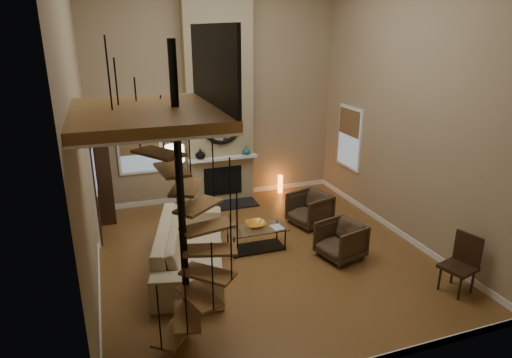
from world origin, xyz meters
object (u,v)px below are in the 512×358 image
object	(u,v)px
sofa	(190,246)
side_chair	(462,261)
hutch	(102,179)
coffee_table	(256,236)
armchair_far	(343,240)
armchair_near	(312,208)
accent_lamp	(280,184)
floor_lamp	(175,159)

from	to	relation	value
sofa	side_chair	world-z (taller)	side_chair
hutch	side_chair	size ratio (longest dim) A/B	1.90
sofa	coffee_table	xyz separation A→B (m)	(1.35, 0.20, -0.11)
hutch	armchair_far	size ratio (longest dim) A/B	2.50
hutch	side_chair	xyz separation A→B (m)	(5.44, -5.01, -0.42)
armchair_near	accent_lamp	size ratio (longest dim) A/B	1.73
hutch	sofa	size ratio (longest dim) A/B	0.66
hutch	coffee_table	distance (m)	3.80
sofa	armchair_near	xyz separation A→B (m)	(2.91, 0.92, -0.04)
coffee_table	side_chair	xyz separation A→B (m)	(2.69, -2.46, 0.24)
accent_lamp	armchair_near	bearing A→B (deg)	-91.80
accent_lamp	side_chair	size ratio (longest dim) A/B	0.46
hutch	armchair_far	bearing A→B (deg)	-38.83
armchair_near	side_chair	size ratio (longest dim) A/B	0.80
floor_lamp	accent_lamp	bearing A→B (deg)	15.50
hutch	accent_lamp	distance (m)	4.44
hutch	armchair_near	bearing A→B (deg)	-22.85
armchair_far	accent_lamp	xyz separation A→B (m)	(0.18, 3.56, -0.10)
armchair_near	side_chair	distance (m)	3.39
hutch	side_chair	world-z (taller)	hutch
sofa	accent_lamp	distance (m)	4.18
hutch	floor_lamp	size ratio (longest dim) A/B	1.10
armchair_near	accent_lamp	world-z (taller)	armchair_near
armchair_far	accent_lamp	world-z (taller)	armchair_far
armchair_far	side_chair	bearing A→B (deg)	23.03
sofa	armchair_far	size ratio (longest dim) A/B	3.81
armchair_near	accent_lamp	xyz separation A→B (m)	(0.06, 2.00, -0.10)
armchair_far	accent_lamp	bearing A→B (deg)	162.76
floor_lamp	coffee_table	bearing A→B (deg)	-58.31
armchair_far	side_chair	size ratio (longest dim) A/B	0.76
armchair_far	armchair_near	bearing A→B (deg)	161.36
armchair_far	sofa	bearing A→B (deg)	-117.17
hutch	armchair_far	world-z (taller)	hutch
armchair_near	floor_lamp	xyz separation A→B (m)	(-2.77, 1.22, 1.06)
coffee_table	floor_lamp	size ratio (longest dim) A/B	0.68
hutch	armchair_near	size ratio (longest dim) A/B	2.38
sofa	armchair_near	distance (m)	3.05
accent_lamp	side_chair	distance (m)	5.31
armchair_far	floor_lamp	xyz separation A→B (m)	(-2.65, 2.78, 1.06)
sofa	side_chair	bearing A→B (deg)	-105.31
floor_lamp	sofa	bearing A→B (deg)	-93.87
armchair_far	side_chair	xyz separation A→B (m)	(1.24, -1.63, 0.17)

